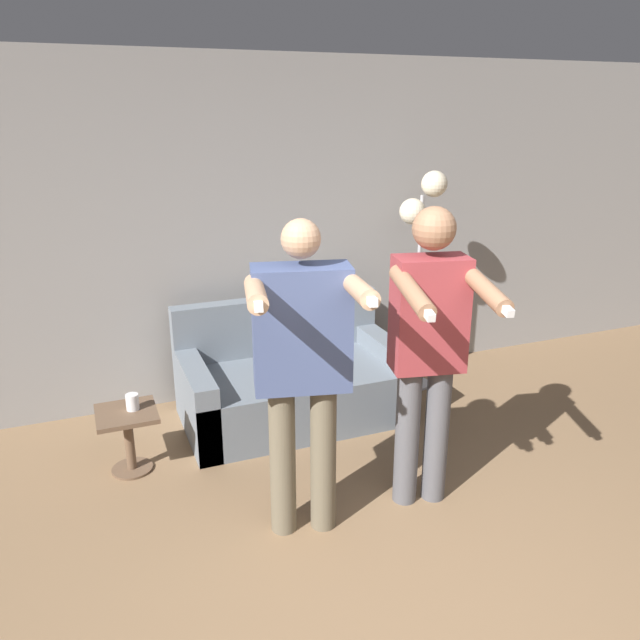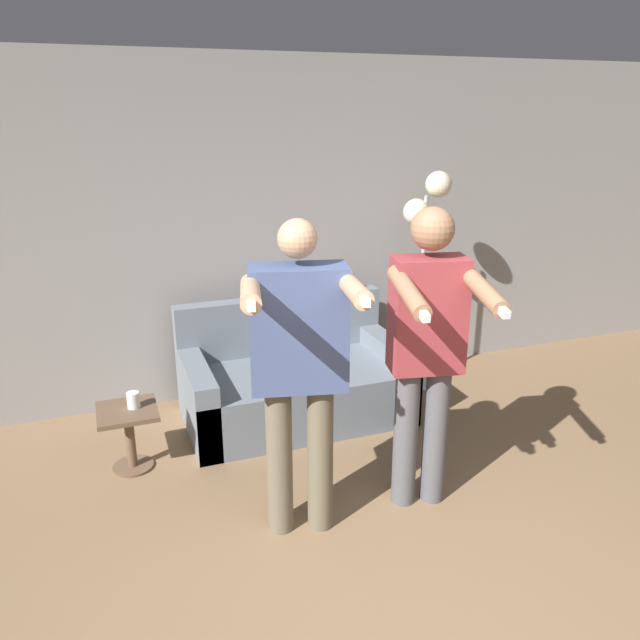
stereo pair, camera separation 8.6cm
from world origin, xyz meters
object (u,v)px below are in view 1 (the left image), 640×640
at_px(cat, 327,282).
at_px(cup, 132,402).
at_px(person_right, 429,342).
at_px(floor_lamp, 422,222).
at_px(side_table, 128,429).
at_px(person_left, 302,360).
at_px(couch, 292,383).

height_order(cat, cup, cat).
height_order(person_right, floor_lamp, floor_lamp).
bearing_deg(side_table, cat, 22.34).
bearing_deg(person_left, side_table, 144.05).
xyz_separation_m(cat, floor_lamp, (0.72, -0.19, 0.46)).
bearing_deg(person_right, cup, 159.28).
xyz_separation_m(couch, side_table, (-1.21, -0.33, 0.03)).
relative_size(person_left, cat, 3.36).
relative_size(floor_lamp, cup, 17.11).
distance_m(person_left, floor_lamp, 2.13).
distance_m(floor_lamp, cup, 2.52).
relative_size(couch, person_right, 0.93).
relative_size(cat, side_table, 1.23).
height_order(couch, person_left, person_left).
bearing_deg(person_left, couch, 86.84).
bearing_deg(side_table, couch, 15.39).
distance_m(couch, person_left, 1.55).
bearing_deg(side_table, floor_lamp, 11.54).
height_order(couch, cat, cat).
distance_m(person_left, side_table, 1.46).
relative_size(couch, floor_lamp, 0.92).
distance_m(cat, cup, 1.77).
bearing_deg(floor_lamp, side_table, -168.46).
xyz_separation_m(person_right, cat, (0.07, 1.64, -0.09)).
bearing_deg(couch, cup, -164.68).
bearing_deg(cat, floor_lamp, -14.90).
bearing_deg(side_table, person_right, -31.82).
relative_size(person_left, person_right, 0.99).
relative_size(cat, floor_lamp, 0.29).
xyz_separation_m(person_left, side_table, (-0.83, 0.97, -0.72)).
xyz_separation_m(person_left, cat, (0.80, 1.64, -0.09)).
height_order(person_right, cup, person_right).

